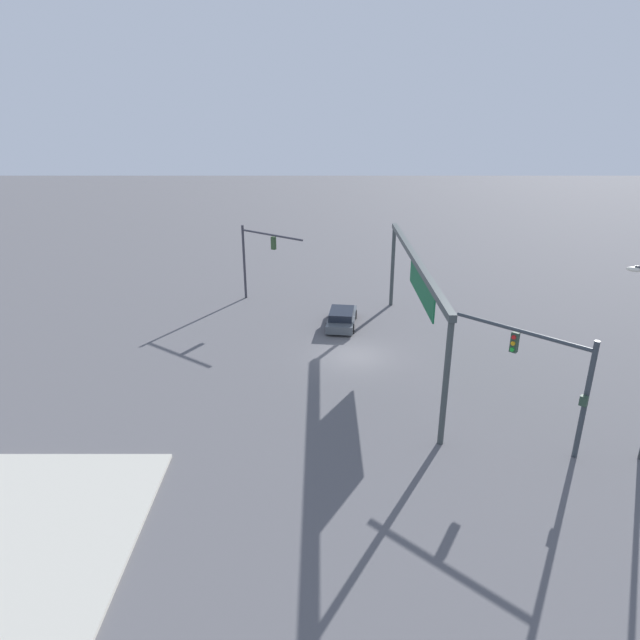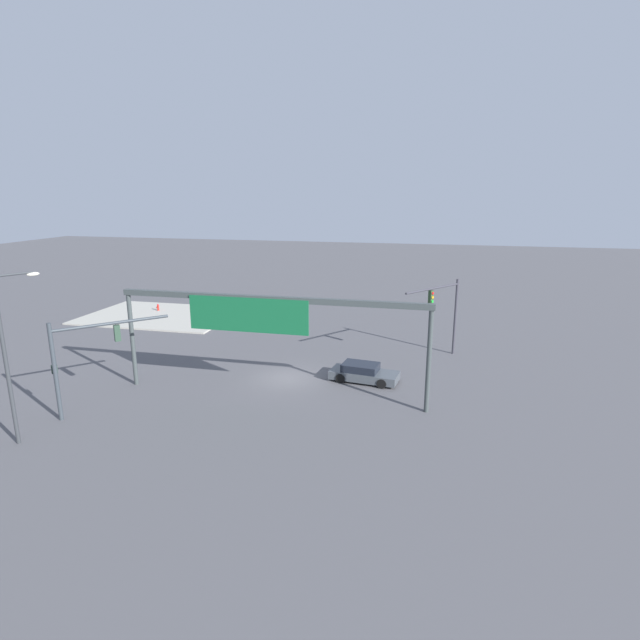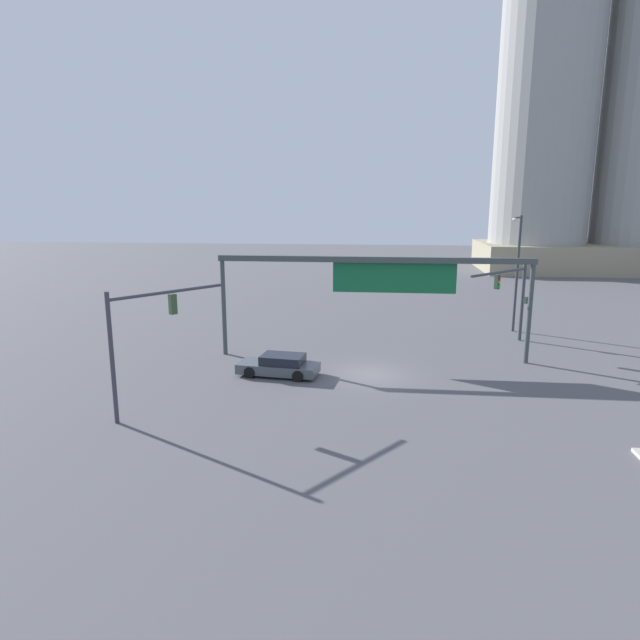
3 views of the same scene
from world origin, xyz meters
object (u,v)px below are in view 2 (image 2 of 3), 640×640
(traffic_signal_opposite_side, at_px, (445,305))
(sedan_car_approaching, at_px, (363,373))
(streetlamp_curved_arm, at_px, (9,349))
(traffic_signal_near_corner, at_px, (82,351))
(fire_hydrant_on_curb, at_px, (158,307))

(traffic_signal_opposite_side, height_order, sedan_car_approaching, traffic_signal_opposite_side)
(traffic_signal_opposite_side, distance_m, streetlamp_curved_arm, 27.97)
(traffic_signal_opposite_side, xyz_separation_m, sedan_car_approaching, (5.12, 6.36, -3.53))
(traffic_signal_near_corner, bearing_deg, fire_hydrant_on_curb, 65.28)
(traffic_signal_near_corner, relative_size, streetlamp_curved_arm, 0.64)
(streetlamp_curved_arm, relative_size, sedan_car_approaching, 1.84)
(traffic_signal_near_corner, xyz_separation_m, sedan_car_approaching, (-14.53, -8.68, -3.19))
(sedan_car_approaching, relative_size, fire_hydrant_on_curb, 6.65)
(traffic_signal_near_corner, relative_size, fire_hydrant_on_curb, 7.86)
(traffic_signal_near_corner, xyz_separation_m, traffic_signal_opposite_side, (-19.65, -15.05, 0.33))
(traffic_signal_near_corner, distance_m, streetlamp_curved_arm, 4.05)
(traffic_signal_opposite_side, relative_size, fire_hydrant_on_curb, 8.35)
(fire_hydrant_on_curb, bearing_deg, sedan_car_approaching, 148.10)
(traffic_signal_near_corner, bearing_deg, sedan_car_approaching, -15.96)
(streetlamp_curved_arm, xyz_separation_m, sedan_car_approaching, (-15.61, -12.40, -4.38))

